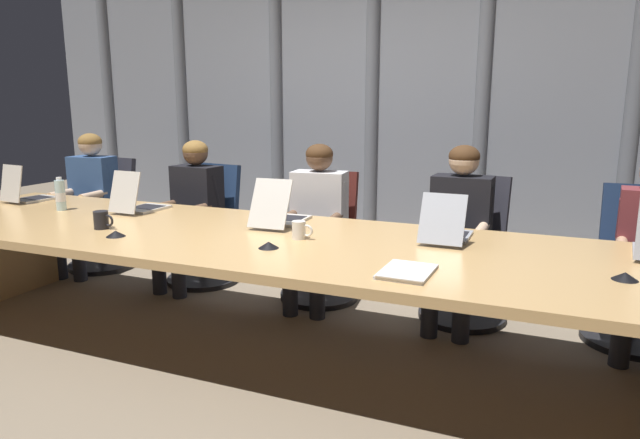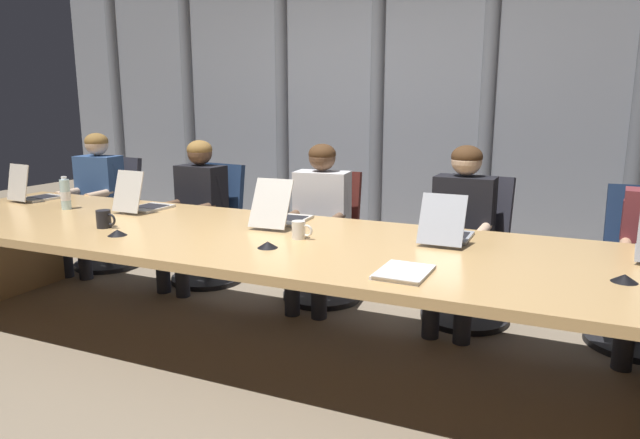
# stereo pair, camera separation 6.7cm
# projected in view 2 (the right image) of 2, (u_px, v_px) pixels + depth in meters

# --- Properties ---
(ground_plane) EXTENTS (14.36, 14.36, 0.00)m
(ground_plane) POSITION_uv_depth(u_px,v_px,m) (255.00, 350.00, 3.40)
(ground_plane) COLOR #7F705B
(conference_table) EXTENTS (4.99, 1.31, 0.72)m
(conference_table) POSITION_uv_depth(u_px,v_px,m) (253.00, 254.00, 3.28)
(conference_table) COLOR tan
(conference_table) RESTS_ON ground_plane
(curtain_backdrop) EXTENTS (7.18, 0.17, 2.74)m
(curtain_backdrop) POSITION_uv_depth(u_px,v_px,m) (375.00, 115.00, 5.10)
(curtain_backdrop) COLOR gray
(curtain_backdrop) RESTS_ON ground_plane
(laptop_left_end) EXTENTS (0.27, 0.38, 0.29)m
(laptop_left_end) POSITION_uv_depth(u_px,v_px,m) (34.00, 193.00, 4.39)
(laptop_left_end) COLOR beige
(laptop_left_end) RESTS_ON conference_table
(laptop_left_mid) EXTENTS (0.25, 0.40, 0.30)m
(laptop_left_mid) POSITION_uv_depth(u_px,v_px,m) (143.00, 203.00, 3.97)
(laptop_left_mid) COLOR beige
(laptop_left_mid) RESTS_ON conference_table
(laptop_center) EXTENTS (0.27, 0.49, 0.30)m
(laptop_center) POSITION_uv_depth(u_px,v_px,m) (282.00, 215.00, 3.54)
(laptop_center) COLOR beige
(laptop_center) RESTS_ON conference_table
(laptop_right_mid) EXTENTS (0.24, 0.43, 0.28)m
(laptop_right_mid) POSITION_uv_depth(u_px,v_px,m) (447.00, 231.00, 3.11)
(laptop_right_mid) COLOR #A8ADB7
(laptop_right_mid) RESTS_ON conference_table
(office_chair_left_end) EXTENTS (0.60, 0.60, 0.99)m
(office_chair_left_end) POSITION_uv_depth(u_px,v_px,m) (111.00, 225.00, 5.14)
(office_chair_left_end) COLOR #2D2D38
(office_chair_left_end) RESTS_ON ground_plane
(office_chair_left_mid) EXTENTS (0.60, 0.61, 0.97)m
(office_chair_left_mid) POSITION_uv_depth(u_px,v_px,m) (210.00, 237.00, 4.71)
(office_chair_left_mid) COLOR navy
(office_chair_left_mid) RESTS_ON ground_plane
(office_chair_center) EXTENTS (0.60, 0.60, 0.96)m
(office_chair_center) POSITION_uv_depth(u_px,v_px,m) (325.00, 251.00, 4.29)
(office_chair_center) COLOR #511E19
(office_chair_center) RESTS_ON ground_plane
(office_chair_right_mid) EXTENTS (0.60, 0.61, 0.98)m
(office_chair_right_mid) POSITION_uv_depth(u_px,v_px,m) (469.00, 266.00, 3.86)
(office_chair_right_mid) COLOR #2D2D38
(office_chair_right_mid) RESTS_ON ground_plane
(office_chair_right_end) EXTENTS (0.60, 0.60, 0.97)m
(office_chair_right_end) POSITION_uv_depth(u_px,v_px,m) (640.00, 286.00, 3.44)
(office_chair_right_end) COLOR navy
(office_chair_right_end) RESTS_ON ground_plane
(person_left_end) EXTENTS (0.42, 0.57, 1.22)m
(person_left_end) POSITION_uv_depth(u_px,v_px,m) (94.00, 193.00, 4.94)
(person_left_end) COLOR #335184
(person_left_end) RESTS_ON ground_plane
(person_left_mid) EXTENTS (0.43, 0.57, 1.18)m
(person_left_mid) POSITION_uv_depth(u_px,v_px,m) (195.00, 203.00, 4.51)
(person_left_mid) COLOR black
(person_left_mid) RESTS_ON ground_plane
(person_center) EXTENTS (0.44, 0.57, 1.19)m
(person_center) POSITION_uv_depth(u_px,v_px,m) (319.00, 214.00, 4.08)
(person_center) COLOR silver
(person_center) RESTS_ON ground_plane
(person_right_mid) EXTENTS (0.41, 0.55, 1.21)m
(person_right_mid) POSITION_uv_depth(u_px,v_px,m) (461.00, 225.00, 3.67)
(person_right_mid) COLOR black
(person_right_mid) RESTS_ON ground_plane
(water_bottle_primary) EXTENTS (0.07, 0.07, 0.24)m
(water_bottle_primary) POSITION_uv_depth(u_px,v_px,m) (65.00, 194.00, 4.01)
(water_bottle_primary) COLOR silver
(water_bottle_primary) RESTS_ON conference_table
(coffee_mug_near) EXTENTS (0.12, 0.08, 0.10)m
(coffee_mug_near) POSITION_uv_depth(u_px,v_px,m) (299.00, 230.00, 3.14)
(coffee_mug_near) COLOR white
(coffee_mug_near) RESTS_ON conference_table
(coffee_mug_far) EXTENTS (0.14, 0.09, 0.11)m
(coffee_mug_far) POSITION_uv_depth(u_px,v_px,m) (104.00, 219.00, 3.42)
(coffee_mug_far) COLOR black
(coffee_mug_far) RESTS_ON conference_table
(conference_mic_left_side) EXTENTS (0.11, 0.11, 0.03)m
(conference_mic_left_side) POSITION_uv_depth(u_px,v_px,m) (268.00, 245.00, 2.95)
(conference_mic_left_side) COLOR black
(conference_mic_left_side) RESTS_ON conference_table
(conference_mic_middle) EXTENTS (0.11, 0.11, 0.03)m
(conference_mic_middle) POSITION_uv_depth(u_px,v_px,m) (117.00, 233.00, 3.23)
(conference_mic_middle) COLOR black
(conference_mic_middle) RESTS_ON conference_table
(conference_mic_right_side) EXTENTS (0.11, 0.11, 0.03)m
(conference_mic_right_side) POSITION_uv_depth(u_px,v_px,m) (625.00, 278.00, 2.39)
(conference_mic_right_side) COLOR black
(conference_mic_right_side) RESTS_ON conference_table
(spiral_notepad) EXTENTS (0.23, 0.31, 0.03)m
(spiral_notepad) POSITION_uv_depth(u_px,v_px,m) (404.00, 272.00, 2.50)
(spiral_notepad) COLOR silver
(spiral_notepad) RESTS_ON conference_table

